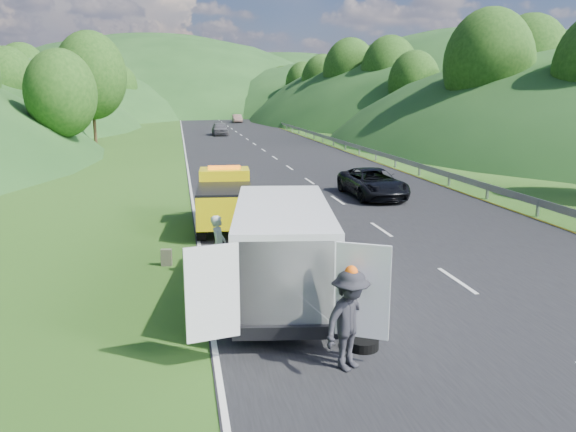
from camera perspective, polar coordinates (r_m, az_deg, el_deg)
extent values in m
plane|color=#38661E|center=(17.08, 4.64, -5.08)|extent=(320.00, 320.00, 0.00)
cube|color=black|center=(56.39, -3.42, 7.30)|extent=(14.00, 200.00, 0.02)
cube|color=gray|center=(69.93, 1.19, 8.33)|extent=(0.06, 140.00, 1.52)
cylinder|color=black|center=(23.48, -8.48, 0.85)|extent=(0.39, 0.93, 0.90)
cylinder|color=black|center=(23.48, -4.30, 0.95)|extent=(0.39, 0.93, 0.90)
cylinder|color=black|center=(19.96, -8.82, -1.24)|extent=(0.39, 0.93, 0.90)
cylinder|color=black|center=(19.96, -3.90, -1.13)|extent=(0.39, 0.93, 0.90)
cube|color=yellow|center=(22.55, -6.44, 2.64)|extent=(2.05, 1.60, 1.71)
cube|color=yellow|center=(20.60, -6.41, 1.06)|extent=(2.23, 3.22, 1.17)
cube|color=black|center=(20.48, -6.45, 2.79)|extent=(2.23, 3.22, 0.09)
cube|color=black|center=(23.70, -6.41, 1.91)|extent=(1.89, 1.22, 0.63)
cube|color=black|center=(24.27, -6.41, 1.72)|extent=(1.90, 0.33, 0.45)
cube|color=yellow|center=(23.92, -6.45, 3.43)|extent=(1.86, 0.85, 0.99)
cube|color=orange|center=(22.41, -6.49, 4.91)|extent=(1.28, 0.33, 0.14)
cube|color=black|center=(23.12, -6.46, 3.68)|extent=(1.71, 0.21, 0.81)
cylinder|color=black|center=(15.93, -4.28, -4.73)|extent=(0.46, 0.91, 0.87)
cylinder|color=black|center=(15.98, 2.79, -4.66)|extent=(0.46, 0.91, 0.87)
cylinder|color=black|center=(12.45, -4.88, -9.81)|extent=(0.46, 0.91, 0.87)
cylinder|color=black|center=(12.51, 4.27, -9.69)|extent=(0.46, 0.91, 0.87)
cube|color=white|center=(13.75, -0.54, -3.01)|extent=(3.08, 5.94, 2.02)
cube|color=white|center=(16.76, -0.84, -1.70)|extent=(2.30, 1.30, 1.09)
cube|color=black|center=(16.35, -0.83, 1.08)|extent=(2.05, 0.67, 0.91)
cube|color=black|center=(11.10, -0.12, -6.86)|extent=(1.85, 0.39, 1.74)
cube|color=white|center=(10.68, -7.71, -7.77)|extent=(1.03, 0.26, 1.85)
cube|color=white|center=(10.78, 7.59, -7.57)|extent=(0.94, 0.56, 1.85)
cube|color=black|center=(11.36, -0.09, -11.72)|extent=(2.18, 0.50, 0.27)
imported|color=silver|center=(16.29, -6.98, -6.01)|extent=(0.60, 0.73, 1.74)
imported|color=tan|center=(15.90, -3.21, -6.41)|extent=(0.57, 0.56, 0.93)
imported|color=black|center=(11.12, 6.19, -15.17)|extent=(1.45, 1.27, 1.94)
cube|color=#575641|center=(17.38, -12.24, -4.13)|extent=(0.34, 0.22, 0.51)
cylinder|color=black|center=(11.92, 7.58, -13.22)|extent=(0.66, 0.66, 0.20)
imported|color=black|center=(28.25, 8.56, 1.89)|extent=(2.47, 5.13, 1.41)
imported|color=#4C4A4F|center=(68.30, -6.92, 8.14)|extent=(1.83, 4.54, 1.55)
imported|color=#836057|center=(95.66, -5.18, 9.42)|extent=(1.43, 4.09, 1.35)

